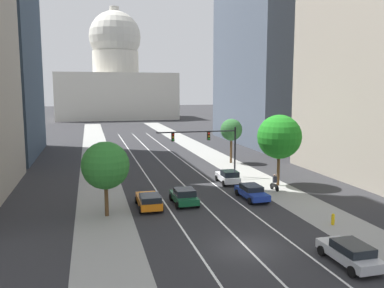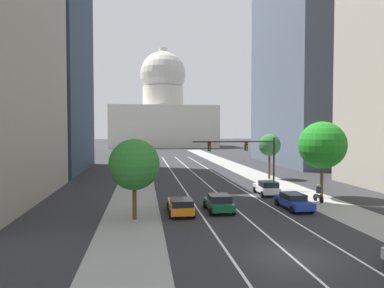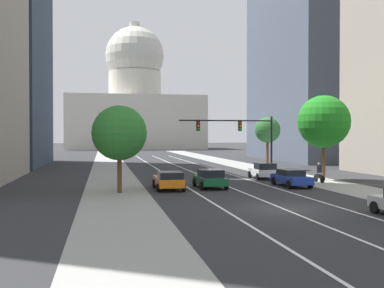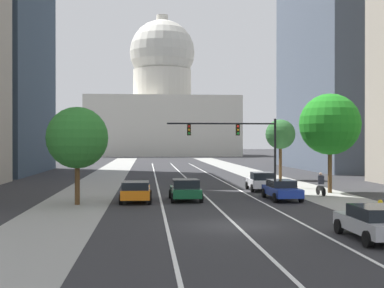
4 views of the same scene
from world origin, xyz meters
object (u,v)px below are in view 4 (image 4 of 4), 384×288
at_px(fire_hydrant, 380,208).
at_px(car_green, 185,190).
at_px(street_tree_near_right, 330,124).
at_px(car_silver, 374,222).
at_px(car_orange, 136,191).
at_px(street_tree_mid_left, 77,138).
at_px(traffic_signal_mast, 239,137).
at_px(capitol_building, 162,104).
at_px(street_tree_mid_right, 280,135).
at_px(car_white, 261,181).
at_px(cyclist, 321,184).
at_px(car_blue, 282,189).

bearing_deg(fire_hydrant, car_green, 139.69).
bearing_deg(street_tree_near_right, car_silver, -104.58).
distance_m(car_orange, street_tree_mid_left, 5.20).
relative_size(traffic_signal_mast, street_tree_near_right, 1.23).
height_order(street_tree_mid_left, street_tree_near_right, street_tree_near_right).
relative_size(capitol_building, car_green, 10.18).
height_order(capitol_building, car_silver, capitol_building).
xyz_separation_m(car_orange, traffic_signal_mast, (8.69, 10.26, 3.68)).
bearing_deg(car_green, street_tree_mid_right, -32.04).
bearing_deg(street_tree_mid_left, street_tree_near_right, 17.99).
height_order(car_white, traffic_signal_mast, traffic_signal_mast).
height_order(car_white, cyclist, cyclist).
xyz_separation_m(car_white, street_tree_mid_right, (4.64, 11.70, 3.94)).
xyz_separation_m(traffic_signal_mast, street_tree_mid_left, (-12.37, -11.35, -0.18)).
relative_size(car_blue, car_green, 1.15).
distance_m(car_white, traffic_signal_mast, 4.96).
bearing_deg(street_tree_mid_right, car_silver, -97.98).
bearing_deg(street_tree_mid_right, car_green, -121.66).
bearing_deg(car_green, street_tree_mid_left, 103.02).
xyz_separation_m(car_blue, fire_hydrant, (3.22, -8.32, -0.26)).
bearing_deg(traffic_signal_mast, street_tree_mid_left, -137.45).
bearing_deg(car_white, street_tree_mid_right, -19.34).
bearing_deg(street_tree_mid_left, car_silver, -43.89).
height_order(car_blue, street_tree_near_right, street_tree_near_right).
distance_m(car_orange, street_tree_near_right, 16.38).
xyz_separation_m(capitol_building, traffic_signal_mast, (3.71, -101.47, -9.88)).
relative_size(car_green, fire_hydrant, 4.44).
height_order(car_orange, fire_hydrant, car_orange).
bearing_deg(capitol_building, street_tree_mid_left, -94.39).
bearing_deg(car_blue, car_green, 89.01).
xyz_separation_m(car_blue, car_white, (-0.01, 6.58, 0.07)).
bearing_deg(street_tree_near_right, capitol_building, 95.32).
bearing_deg(fire_hydrant, street_tree_near_right, 82.11).
bearing_deg(capitol_building, traffic_signal_mast, -87.90).
bearing_deg(capitol_building, street_tree_near_right, -84.68).
bearing_deg(street_tree_mid_right, capitol_building, 95.90).
distance_m(capitol_building, car_orange, 112.65).
bearing_deg(cyclist, car_blue, 119.39).
bearing_deg(capitol_building, car_orange, -92.55).
xyz_separation_m(traffic_signal_mast, street_tree_mid_right, (5.88, 8.56, 0.31)).
distance_m(car_green, car_silver, 16.19).
height_order(car_silver, cyclist, cyclist).
height_order(car_orange, traffic_signal_mast, traffic_signal_mast).
bearing_deg(street_tree_near_right, car_blue, -138.50).
distance_m(street_tree_near_right, street_tree_mid_right, 13.89).
height_order(traffic_signal_mast, fire_hydrant, traffic_signal_mast).
bearing_deg(car_green, capitol_building, -1.23).
xyz_separation_m(cyclist, street_tree_mid_left, (-17.22, -4.06, 3.39)).
height_order(cyclist, street_tree_mid_right, street_tree_mid_right).
distance_m(fire_hydrant, street_tree_near_right, 13.74).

